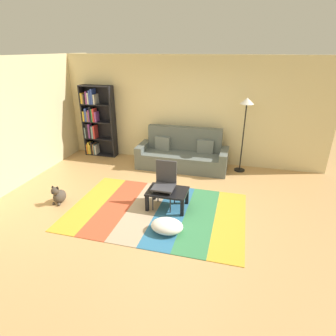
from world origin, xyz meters
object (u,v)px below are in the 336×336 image
Objects in this scene: pouf at (167,226)px; standing_lamp at (246,111)px; coffee_table at (167,193)px; dog at (59,195)px; couch at (183,155)px; bookshelf at (95,121)px; tv_remote at (166,188)px; folding_chair at (165,180)px.

standing_lamp reaches higher than pouf.
coffee_table is 2.16m from dog.
couch is 2.64m from bookshelf.
couch is at bearing -174.14° from standing_lamp.
dog is 2.65× the size of tv_remote.
bookshelf is 4.02m from standing_lamp.
pouf is (0.19, -0.76, -0.19)m from coffee_table.
pouf is 3.62× the size of tv_remote.
folding_chair is (-0.07, 0.08, 0.23)m from coffee_table.
pouf is at bearing -110.67° from standing_lamp.
couch is at bearing -6.37° from bookshelf.
pouf is 0.97m from folding_chair.
bookshelf reaches higher than standing_lamp.
bookshelf is at bearing -166.73° from folding_chair.
couch is 3.01× the size of coffee_table.
coffee_table is 1.38× the size of pouf.
tv_remote is at bearing 21.68° from folding_chair.
dog is 2.14m from tv_remote.
dog is at bearing 156.29° from tv_remote.
tv_remote reaches higher than pouf.
couch reaches higher than pouf.
standing_lamp is at bearing 36.63° from dog.
pouf is at bearing -75.64° from coffee_table.
standing_lamp is at bearing -1.96° from bookshelf.
bookshelf reaches higher than tv_remote.
dog reaches higher than tv_remote.
standing_lamp reaches higher than tv_remote.
standing_lamp is at bearing 69.33° from pouf.
dog is 0.44× the size of folding_chair.
couch is 1.95m from folding_chair.
bookshelf reaches higher than couch.
pouf is 2.35m from dog.
bookshelf is at bearing 178.04° from standing_lamp.
folding_chair is (2.05, 0.46, 0.37)m from dog.
coffee_table is at bearing 5.36° from folding_chair.
bookshelf is at bearing 139.41° from coffee_table.
pouf is 0.60× the size of folding_chair.
bookshelf is 2.15× the size of folding_chair.
couch is 4.17× the size of pouf.
bookshelf is 4.28m from pouf.
bookshelf is 12.91× the size of tv_remote.
dog is at bearing -129.60° from couch.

